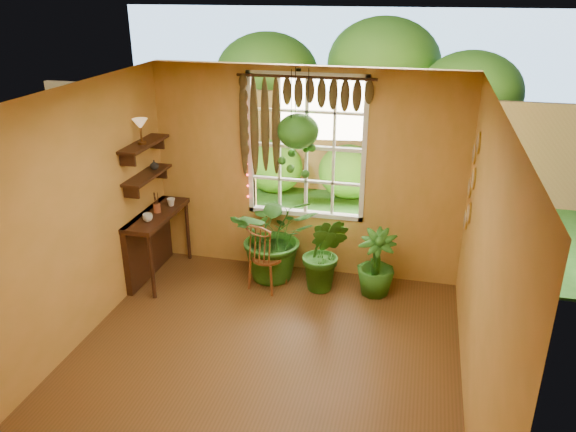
{
  "coord_description": "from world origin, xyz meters",
  "views": [
    {
      "loc": [
        1.4,
        -4.42,
        3.62
      ],
      "look_at": [
        0.04,
        1.15,
        1.22
      ],
      "focal_mm": 35.0,
      "sensor_mm": 36.0,
      "label": 1
    }
  ],
  "objects_px": {
    "potted_plant_mid": "(325,253)",
    "hanging_basket": "(298,134)",
    "potted_plant_left": "(275,235)",
    "counter_ledge": "(151,237)",
    "windsor_chair": "(266,266)"
  },
  "relations": [
    {
      "from": "counter_ledge",
      "to": "potted_plant_left",
      "type": "xyz_separation_m",
      "value": [
        1.59,
        0.32,
        0.06
      ]
    },
    {
      "from": "counter_ledge",
      "to": "windsor_chair",
      "type": "distance_m",
      "value": 1.57
    },
    {
      "from": "counter_ledge",
      "to": "hanging_basket",
      "type": "xyz_separation_m",
      "value": [
        1.85,
        0.45,
        1.37
      ]
    },
    {
      "from": "potted_plant_mid",
      "to": "hanging_basket",
      "type": "relative_size",
      "value": 0.79
    },
    {
      "from": "potted_plant_mid",
      "to": "windsor_chair",
      "type": "bearing_deg",
      "value": -171.04
    },
    {
      "from": "counter_ledge",
      "to": "potted_plant_mid",
      "type": "xyz_separation_m",
      "value": [
        2.27,
        0.13,
        -0.04
      ]
    },
    {
      "from": "windsor_chair",
      "to": "potted_plant_left",
      "type": "bearing_deg",
      "value": 98.67
    },
    {
      "from": "potted_plant_left",
      "to": "windsor_chair",
      "type": "bearing_deg",
      "value": -98.83
    },
    {
      "from": "potted_plant_left",
      "to": "hanging_basket",
      "type": "relative_size",
      "value": 0.94
    },
    {
      "from": "counter_ledge",
      "to": "windsor_chair",
      "type": "bearing_deg",
      "value": 0.72
    },
    {
      "from": "counter_ledge",
      "to": "windsor_chair",
      "type": "relative_size",
      "value": 1.15
    },
    {
      "from": "potted_plant_left",
      "to": "counter_ledge",
      "type": "bearing_deg",
      "value": -168.75
    },
    {
      "from": "potted_plant_mid",
      "to": "hanging_basket",
      "type": "height_order",
      "value": "hanging_basket"
    },
    {
      "from": "potted_plant_mid",
      "to": "hanging_basket",
      "type": "distance_m",
      "value": 1.5
    },
    {
      "from": "counter_ledge",
      "to": "potted_plant_mid",
      "type": "relative_size",
      "value": 1.17
    }
  ]
}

